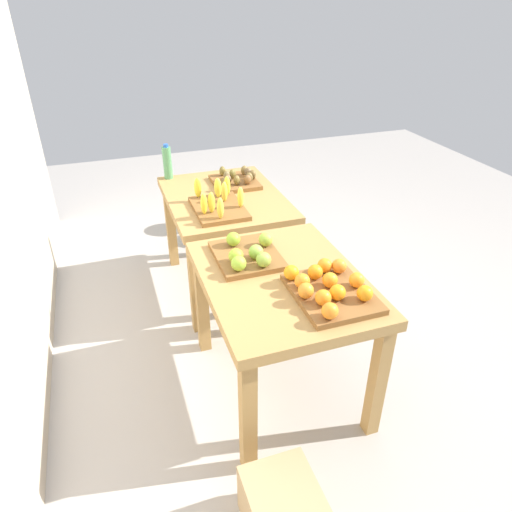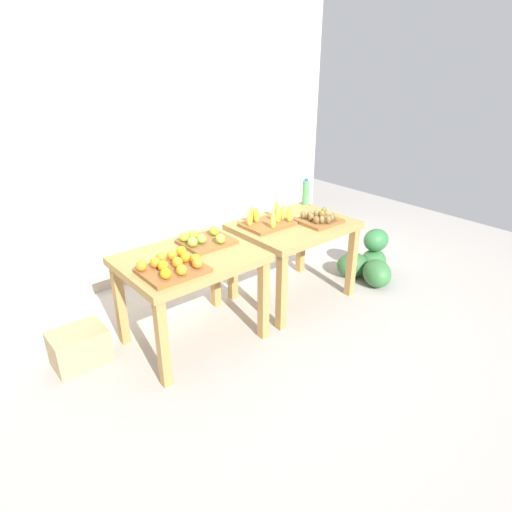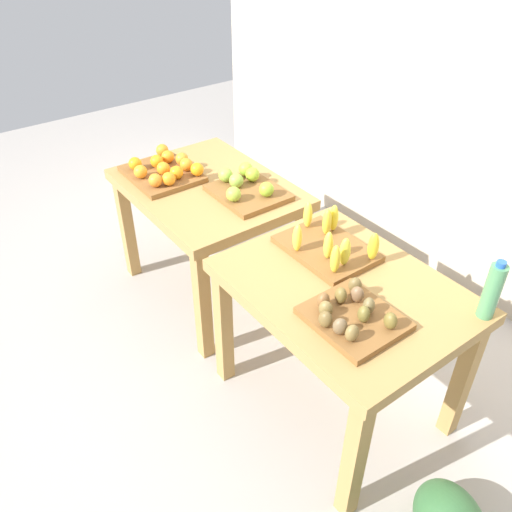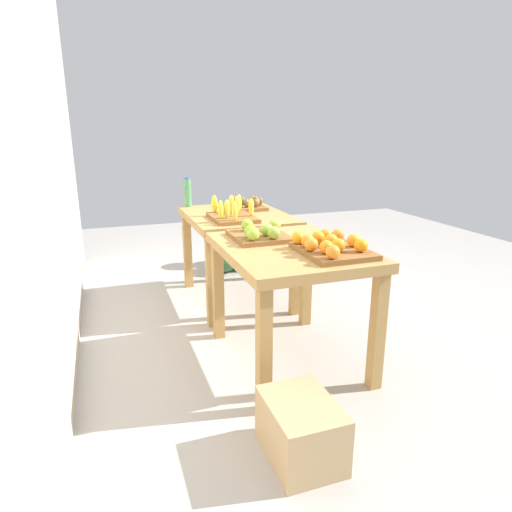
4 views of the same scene
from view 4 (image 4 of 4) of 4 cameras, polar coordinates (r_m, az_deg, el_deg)
ground_plane at (r=3.43m, az=0.37°, el=-8.81°), size 8.00×8.00×0.00m
back_wall at (r=2.94m, az=-26.24°, el=15.61°), size 4.40×0.12×3.00m
display_table_left at (r=2.71m, az=4.41°, el=-1.00°), size 1.04×0.80×0.76m
display_table_right at (r=3.73m, az=-2.54°, el=3.80°), size 1.04×0.80×0.76m
orange_bin at (r=2.54m, az=9.61°, el=1.28°), size 0.46×0.37×0.11m
apple_bin at (r=2.82m, az=0.50°, el=2.94°), size 0.41×0.35×0.11m
banana_crate at (r=3.46m, az=-3.08°, el=5.49°), size 0.45×0.33×0.17m
kiwi_bin at (r=3.91m, az=-1.35°, el=6.60°), size 0.36×0.32×0.10m
water_bottle at (r=4.06m, az=-8.84°, el=8.08°), size 0.07×0.07×0.27m
watermelon_pile at (r=4.74m, az=-2.89°, el=0.63°), size 0.65×0.71×0.50m
cardboard_produce_box at (r=2.15m, az=5.83°, el=-21.44°), size 0.40×0.30×0.28m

